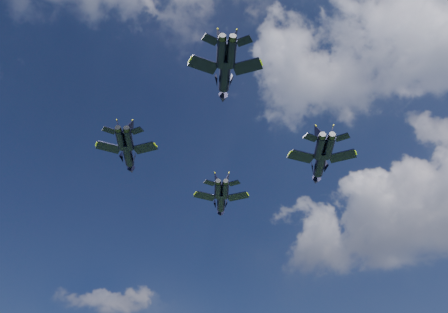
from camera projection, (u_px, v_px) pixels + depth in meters
jet_lead at (221, 202)px, 112.54m from camera, size 12.71×15.10×3.82m
jet_left at (128, 155)px, 96.45m from camera, size 12.14×14.42×3.65m
jet_right at (320, 164)px, 95.68m from camera, size 13.05×16.22×4.05m
jet_slot at (225, 77)px, 81.85m from camera, size 12.68×14.59×3.74m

